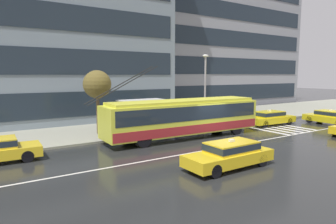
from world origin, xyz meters
TOP-DOWN VIEW (x-y plane):
  - ground_plane at (0.00, 0.00)m, footprint 160.00×160.00m
  - sidewalk_slab at (0.00, 9.09)m, footprint 80.00×10.00m
  - crosswalk_stripe_edge_near at (5.73, 1.04)m, footprint 0.44×4.40m
  - crosswalk_stripe_inner_a at (6.63, 1.04)m, footprint 0.44×4.40m
  - crosswalk_stripe_center at (7.53, 1.04)m, footprint 0.44×4.40m
  - crosswalk_stripe_inner_b at (8.43, 1.04)m, footprint 0.44×4.40m
  - crosswalk_stripe_edge_far at (9.33, 1.04)m, footprint 0.44×4.40m
  - lane_centre_line at (0.00, -1.20)m, footprint 72.00×0.14m
  - trolleybus at (-1.45, 2.48)m, footprint 13.11×2.78m
  - taxi_cross_traffic at (13.13, -0.06)m, footprint 2.05×4.35m
  - taxi_oncoming_near at (-3.71, -4.38)m, footprint 4.67×1.76m
  - taxi_ahead_of_bus at (8.23, 2.66)m, footprint 4.77×2.06m
  - bus_shelter at (-2.91, 6.50)m, footprint 3.71×1.66m
  - pedestrian_at_shelter at (2.00, 5.20)m, footprint 1.45×1.45m
  - pedestrian_approaching_curb at (-1.03, 5.73)m, footprint 1.21×1.21m
  - pedestrian_walking_past at (-3.73, 6.40)m, footprint 0.50×0.50m
  - pedestrian_waiting_by_pole at (-0.67, 4.59)m, footprint 0.41×0.41m
  - street_lamp at (2.68, 5.17)m, footprint 0.60×0.32m
  - street_tree_bare at (-6.40, 6.60)m, footprint 2.06×2.06m
  - office_tower_corner_right at (17.75, 22.62)m, footprint 27.45×14.54m

SIDE VIEW (x-z plane):
  - ground_plane at x=0.00m, z-range 0.00..0.00m
  - lane_centre_line at x=0.00m, z-range 0.00..0.01m
  - crosswalk_stripe_edge_near at x=5.73m, z-range 0.00..0.01m
  - crosswalk_stripe_inner_a at x=6.63m, z-range 0.00..0.01m
  - crosswalk_stripe_center at x=7.53m, z-range 0.00..0.01m
  - crosswalk_stripe_inner_b at x=8.43m, z-range 0.00..0.01m
  - crosswalk_stripe_edge_far at x=9.33m, z-range 0.00..0.01m
  - sidewalk_slab at x=0.00m, z-range 0.00..0.14m
  - taxi_cross_traffic at x=13.13m, z-range 0.01..1.40m
  - taxi_oncoming_near at x=-3.71m, z-range 0.01..1.40m
  - taxi_ahead_of_bus at x=8.23m, z-range 0.01..1.40m
  - pedestrian_walking_past at x=-3.73m, z-range 0.28..1.90m
  - pedestrian_waiting_by_pole at x=-0.67m, z-range 0.30..2.01m
  - trolleybus at x=-1.45m, z-range -1.03..4.07m
  - pedestrian_at_shelter at x=2.00m, z-range 0.75..2.76m
  - pedestrian_approaching_curb at x=-1.03m, z-range 0.80..2.85m
  - bus_shelter at x=-2.91m, z-range 0.74..3.16m
  - street_tree_bare at x=-6.40m, z-range 1.42..6.13m
  - street_lamp at x=2.68m, z-range 0.74..6.83m
  - office_tower_corner_right at x=17.75m, z-range 0.01..18.90m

